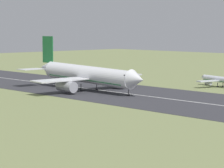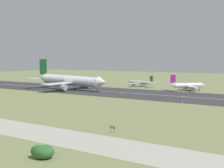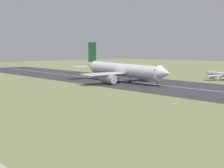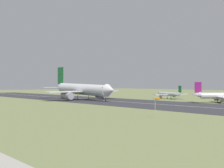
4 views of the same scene
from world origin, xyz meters
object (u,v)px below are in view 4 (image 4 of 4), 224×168
object	(u,v)px
airplane_landing	(82,90)
airplane_parked_east	(218,96)
airplane_parked_west	(169,94)
windsock_pole	(159,100)

from	to	relation	value
airplane_landing	airplane_parked_east	bearing A→B (deg)	28.39
airplane_landing	airplane_parked_west	xyz separation A→B (m)	(26.55, 44.54, -2.83)
airplane_parked_west	windsock_pole	xyz separation A→B (m)	(63.51, -82.00, 2.09)
airplane_landing	airplane_parked_west	distance (m)	51.92
airplane_parked_west	airplane_landing	bearing A→B (deg)	-120.80
airplane_parked_west	airplane_parked_east	size ratio (longest dim) A/B	1.09
windsock_pole	airplane_parked_east	bearing A→B (deg)	109.42
airplane_parked_west	airplane_parked_east	xyz separation A→B (m)	(38.01, -9.64, 0.36)
windsock_pole	airplane_landing	bearing A→B (deg)	157.42
airplane_parked_east	windsock_pole	xyz separation A→B (m)	(25.50, -72.35, 1.74)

